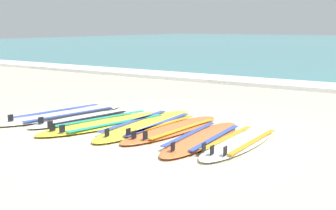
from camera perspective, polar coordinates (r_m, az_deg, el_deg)
ground_plane at (r=6.22m, az=-2.43°, el=-4.36°), size 80.00×80.00×0.00m
wave_foam_strip at (r=11.84m, az=15.75°, el=2.63°), size 80.00×1.26×0.11m
surfboard_0 at (r=7.86m, az=-13.68°, el=-1.23°), size 1.12×2.58×0.18m
surfboard_1 at (r=7.49m, az=-11.01°, el=-1.71°), size 0.92×2.16×0.18m
surfboard_2 at (r=7.06m, az=-7.84°, el=-2.34°), size 1.24×2.67×0.18m
surfboard_3 at (r=6.88m, az=-2.86°, el=-2.61°), size 0.78×2.62×0.18m
surfboard_4 at (r=6.58m, az=0.59°, el=-3.18°), size 0.73×2.30×0.18m
surfboard_5 at (r=6.08m, az=4.60°, el=-4.38°), size 0.70×2.25×0.18m
surfboard_6 at (r=5.94m, az=9.50°, el=-4.86°), size 0.53×2.11×0.18m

